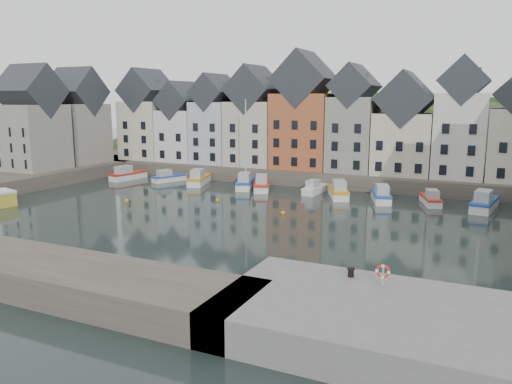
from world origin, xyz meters
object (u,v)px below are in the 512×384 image
Objects in this scene: mooring_bollard at (351,272)px; life_ring_post at (383,272)px; boat_d at (245,182)px; boat_a at (127,175)px.

life_ring_post reaches higher than mooring_bollard.
boat_d is 22.76× the size of mooring_bollard.
boat_a is at bearing 142.96° from mooring_bollard.
boat_d is at bearing 126.60° from life_ring_post.
mooring_bollard reaches higher than boat_a.
boat_a is at bearing 143.57° from life_ring_post.
boat_a is 0.52× the size of boat_d.
boat_a is 11.91× the size of mooring_bollard.
mooring_bollard is at bearing -27.97° from boat_a.
boat_d reaches higher than life_ring_post.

